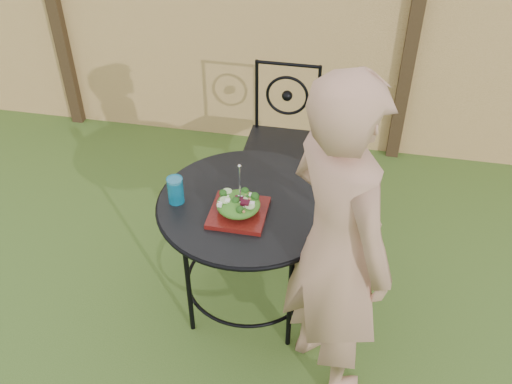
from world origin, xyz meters
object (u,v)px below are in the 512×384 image
(patio_table, at_px, (249,222))
(diner, at_px, (337,248))
(salad_plate, at_px, (239,213))
(patio_chair, at_px, (282,137))

(patio_table, xyz_separation_m, diner, (0.46, -0.36, 0.25))
(patio_table, distance_m, salad_plate, 0.19)
(salad_plate, bearing_deg, patio_chair, 87.30)
(diner, bearing_deg, salad_plate, 20.45)
(diner, xyz_separation_m, salad_plate, (-0.49, 0.26, -0.10))
(patio_chair, xyz_separation_m, diner, (0.43, -1.32, 0.33))
(patio_table, relative_size, patio_chair, 0.97)
(diner, bearing_deg, patio_chair, -23.44)
(patio_table, distance_m, diner, 0.63)
(patio_table, relative_size, salad_plate, 3.42)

